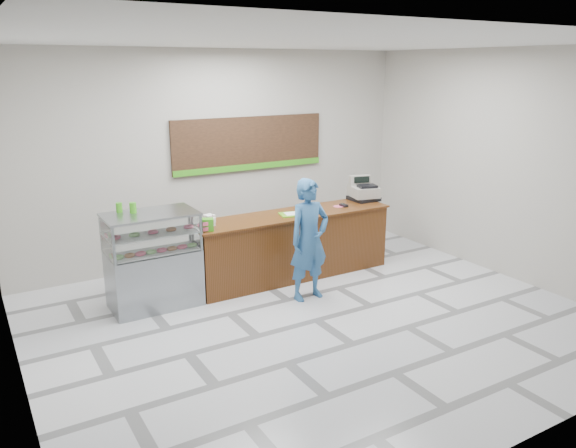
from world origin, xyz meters
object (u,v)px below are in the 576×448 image
display_case (153,260)px  cash_register (363,191)px  serving_tray (293,214)px  customer (309,240)px  sales_counter (292,245)px

display_case → cash_register: 3.76m
cash_register → serving_tray: (-1.53, -0.24, -0.14)m
serving_tray → cash_register: bearing=21.8°
cash_register → customer: customer is taller
sales_counter → display_case: 2.23m
sales_counter → serving_tray: (-0.03, -0.08, 0.52)m
serving_tray → customer: bearing=-91.6°
sales_counter → cash_register: (1.50, 0.15, 0.67)m
sales_counter → display_case: bearing=-180.0°
cash_register → serving_tray: size_ratio=1.20×
display_case → customer: bearing=-23.2°
sales_counter → customer: bearing=-105.4°
sales_counter → cash_register: 1.65m
display_case → serving_tray: display_case is taller
display_case → cash_register: (3.72, 0.16, 0.51)m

